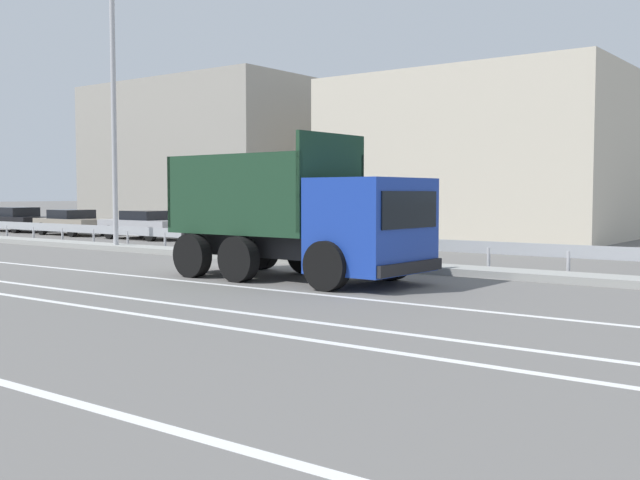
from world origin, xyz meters
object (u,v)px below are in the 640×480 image
at_px(parked_car_1, 16,219).
at_px(parked_car_4, 250,228).
at_px(dump_truck, 320,228).
at_px(street_lamp_1, 111,104).
at_px(parked_car_2, 73,222).
at_px(median_road_sign, 292,218).
at_px(parked_car_3, 146,224).

relative_size(parked_car_1, parked_car_4, 1.17).
height_order(dump_truck, street_lamp_1, street_lamp_1).
bearing_deg(parked_car_4, parked_car_2, 89.60).
relative_size(median_road_sign, parked_car_1, 0.51).
distance_m(dump_truck, parked_car_3, 17.61).
bearing_deg(street_lamp_1, dump_truck, -15.35).
bearing_deg(parked_car_1, parked_car_4, -88.44).
height_order(parked_car_1, parked_car_4, same).
bearing_deg(parked_car_4, dump_truck, -130.12).
height_order(street_lamp_1, parked_car_4, street_lamp_1).
height_order(median_road_sign, parked_car_4, median_road_sign).
xyz_separation_m(dump_truck, parked_car_3, (-15.63, 8.10, -0.56)).
distance_m(parked_car_1, parked_car_4, 16.99).
xyz_separation_m(parked_car_2, parked_car_3, (5.35, 0.03, 0.02)).
height_order(median_road_sign, parked_car_3, median_road_sign).
relative_size(median_road_sign, parked_car_3, 0.57).
relative_size(street_lamp_1, parked_car_4, 2.26).
bearing_deg(median_road_sign, dump_truck, -43.58).
bearing_deg(parked_car_1, median_road_sign, -99.41).
height_order(dump_truck, parked_car_4, dump_truck).
bearing_deg(parked_car_4, median_road_sign, -127.98).
bearing_deg(parked_car_2, median_road_sign, 78.50).
bearing_deg(street_lamp_1, median_road_sign, 1.43).
relative_size(median_road_sign, parked_car_4, 0.60).
distance_m(street_lamp_1, parked_car_3, 7.80).
relative_size(dump_truck, parked_car_1, 1.33).
relative_size(parked_car_2, parked_car_4, 1.07).
height_order(dump_truck, parked_car_2, dump_truck).
bearing_deg(street_lamp_1, parked_car_1, 160.75).
bearing_deg(parked_car_3, street_lamp_1, -140.24).
distance_m(median_road_sign, parked_car_2, 18.08).
relative_size(median_road_sign, parked_car_2, 0.56).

